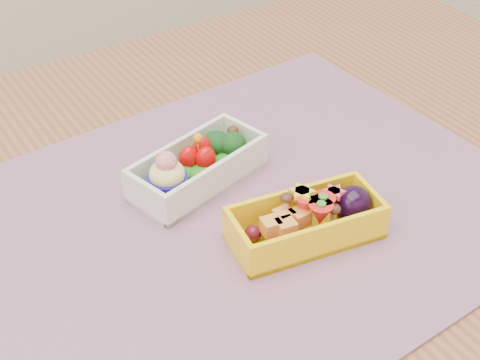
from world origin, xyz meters
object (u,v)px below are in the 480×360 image
table (201,286)px  bento_white (197,167)px  placemat (236,215)px  bento_yellow (309,221)px

table → bento_white: size_ratio=7.44×
placemat → bento_yellow: bento_yellow is taller
table → bento_yellow: (0.07, -0.09, 0.12)m
bento_yellow → bento_white: bearing=118.4°
table → bento_yellow: bearing=-50.4°
table → placemat: (0.03, -0.02, 0.10)m
table → bento_yellow: 0.17m
table → bento_white: (0.03, 0.05, 0.12)m
table → bento_white: bento_white is taller
placemat → bento_white: bento_white is taller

